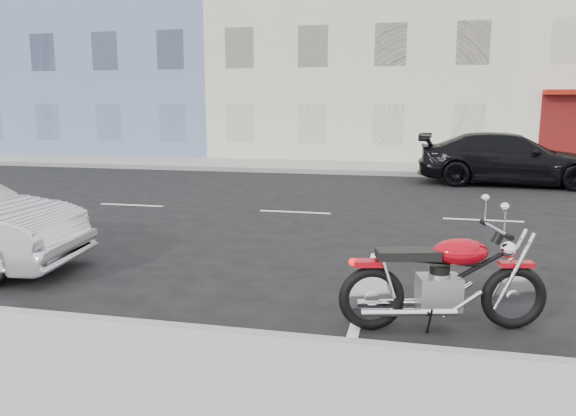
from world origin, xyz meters
TOP-DOWN VIEW (x-y plane):
  - ground at (0.00, 0.00)m, footprint 120.00×120.00m
  - sidewalk_far at (-5.00, 8.70)m, footprint 80.00×3.40m
  - curb_far at (-5.00, 7.00)m, footprint 80.00×0.12m
  - bldg_blue at (-14.00, 16.30)m, footprint 12.00×12.00m
  - bldg_cream at (-2.00, 16.30)m, footprint 12.00×12.00m
  - motorcycle at (1.67, -5.94)m, footprint 2.19×0.88m
  - car_far at (3.32, 5.69)m, footprint 5.42×2.43m

SIDE VIEW (x-z plane):
  - ground at x=0.00m, z-range 0.00..0.00m
  - sidewalk_far at x=-5.00m, z-range 0.00..0.15m
  - curb_far at x=-5.00m, z-range 0.00..0.16m
  - motorcycle at x=1.67m, z-range -0.05..1.07m
  - car_far at x=3.32m, z-range 0.00..1.54m
  - bldg_cream at x=-2.00m, z-range 0.00..11.50m
  - bldg_blue at x=-14.00m, z-range 0.00..13.00m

